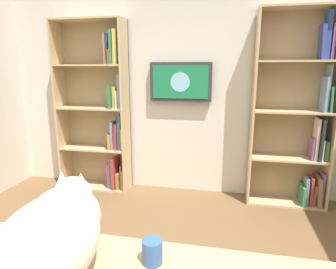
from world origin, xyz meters
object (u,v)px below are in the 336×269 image
object	(u,v)px
coffee_mug	(152,251)
cat	(55,234)
bookshelf_left	(301,115)
bookshelf_right	(101,111)
wall_mounted_tv	(181,82)

from	to	relation	value
coffee_mug	cat	bearing A→B (deg)	25.26
bookshelf_left	bookshelf_right	xyz separation A→B (m)	(2.26, 0.00, -0.02)
bookshelf_right	cat	distance (m)	2.62
bookshelf_right	coffee_mug	world-z (taller)	bookshelf_right
bookshelf_left	cat	world-z (taller)	bookshelf_left
coffee_mug	bookshelf_right	bearing A→B (deg)	-61.84
cat	wall_mounted_tv	bearing A→B (deg)	-90.70
wall_mounted_tv	cat	world-z (taller)	wall_mounted_tv
coffee_mug	wall_mounted_tv	bearing A→B (deg)	-83.31
bookshelf_left	cat	xyz separation A→B (m)	(1.33, 2.46, -0.08)
bookshelf_left	wall_mounted_tv	xyz separation A→B (m)	(1.30, -0.08, 0.33)
bookshelf_left	coffee_mug	world-z (taller)	bookshelf_left
bookshelf_left	bookshelf_right	world-z (taller)	bookshelf_left
bookshelf_left	coffee_mug	distance (m)	2.54
bookshelf_right	cat	world-z (taller)	bookshelf_right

